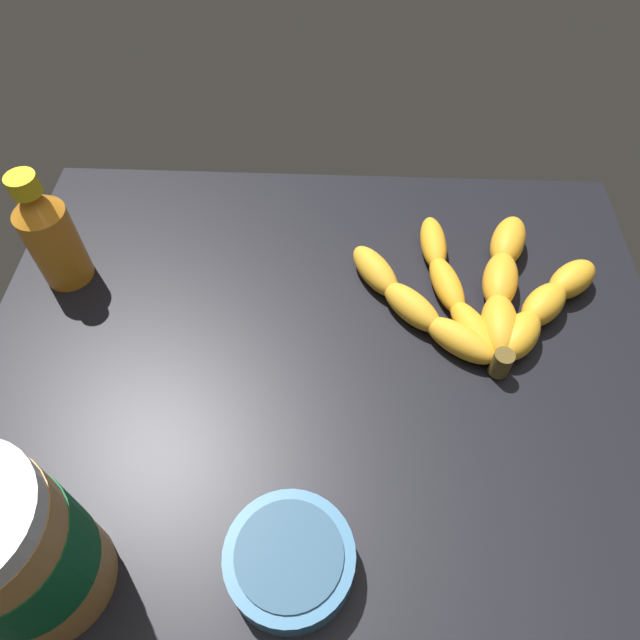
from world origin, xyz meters
TOP-DOWN VIEW (x-y plane):
  - ground_plane at (0.00, 0.00)cm, footprint 71.03×61.17cm
  - banana_bunch at (-16.91, -9.76)cm, footprint 28.47×21.78cm
  - peanut_butter_jar at (20.66, 19.97)cm, footprint 10.18×10.18cm
  - honey_bottle at (29.03, -12.13)cm, footprint 5.32×5.32cm
  - small_bowl at (1.75, 18.16)cm, footprint 10.33×10.33cm

SIDE VIEW (x-z plane):
  - ground_plane at x=0.00cm, z-range -3.85..0.00cm
  - banana_bunch at x=-16.91cm, z-range -0.17..3.56cm
  - small_bowl at x=1.75cm, z-range 0.04..3.79cm
  - honey_bottle at x=29.03cm, z-range -0.65..13.41cm
  - peanut_butter_jar at x=20.66cm, z-range -0.06..16.37cm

